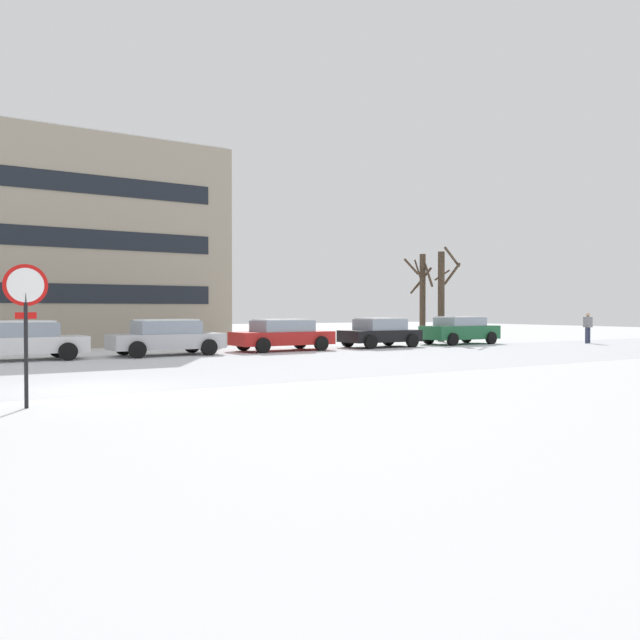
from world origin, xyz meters
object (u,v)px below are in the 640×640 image
Objects in this scene: parked_car_red at (282,335)px; parked_car_green at (460,330)px; stop_sign at (26,307)px; parked_car_black at (380,332)px; parked_car_white at (19,340)px; parked_car_silver at (166,337)px; pedestrian_crossing at (588,326)px.

parked_car_red is 1.04× the size of parked_car_green.
stop_sign is 0.68× the size of parked_car_black.
parked_car_green is (20.87, -0.13, 0.02)m from parked_car_white.
parked_car_silver reaches higher than parked_car_black.
parked_car_black is at bearing -0.59° from parked_car_white.
parked_car_black is at bearing -179.63° from parked_car_green.
parked_car_black is 2.36× the size of pedestrian_crossing.
parked_car_red is at bearing 179.56° from parked_car_green.
pedestrian_crossing is (11.65, -2.91, 0.23)m from parked_car_black.
parked_car_red is at bearing 178.76° from parked_car_black.
pedestrian_crossing is (6.43, -2.95, 0.21)m from parked_car_green.
parked_car_black is 12.01m from pedestrian_crossing.
parked_car_white is at bearing 179.65° from parked_car_green.
stop_sign is 20.50m from parked_car_black.
stop_sign is 13.37m from parked_car_silver.
parked_car_black is (15.65, -0.16, -0.00)m from parked_car_white.
pedestrian_crossing is at bearing -14.05° from parked_car_black.
parked_car_green reaches higher than parked_car_red.
pedestrian_crossing is at bearing -7.46° from parked_car_silver.
pedestrian_crossing reaches higher than parked_car_black.
stop_sign reaches higher than parked_car_red.
parked_car_green reaches higher than parked_car_silver.
parked_car_white is at bearing 179.74° from parked_car_red.
parked_car_silver reaches higher than parked_car_red.
parked_car_white is 1.03× the size of parked_car_silver.
parked_car_green is at bearing -0.35° from parked_car_white.
parked_car_silver is 1.02× the size of parked_car_green.
stop_sign is at bearing -134.21° from parked_car_red.
parked_car_black is at bearing 35.04° from stop_sign.
parked_car_red is at bearing 169.82° from pedestrian_crossing.
parked_car_red is 2.71× the size of pedestrian_crossing.
parked_car_silver is 22.27m from pedestrian_crossing.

